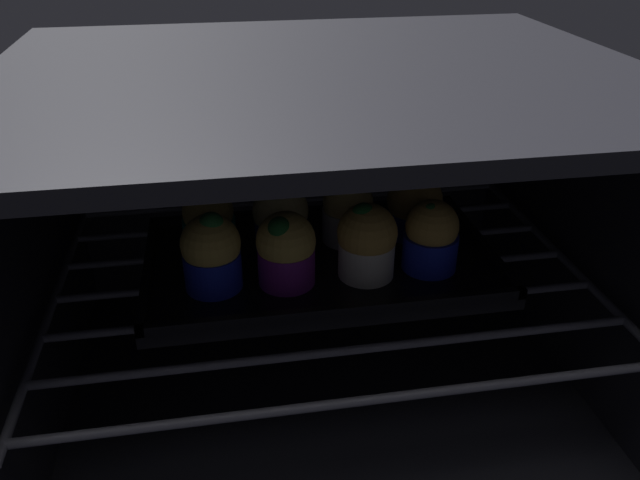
{
  "coord_description": "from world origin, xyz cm",
  "views": [
    {
      "loc": [
        -9.57,
        -33.46,
        49.16
      ],
      "look_at": [
        0.0,
        22.81,
        17.45
      ],
      "focal_mm": 35.31,
      "sensor_mm": 36.0,
      "label": 1
    }
  ],
  "objects_px": {
    "muffin_row1_col1": "(281,217)",
    "muffin_row1_col2": "(348,211)",
    "muffin_row0_col2": "(367,241)",
    "muffin_row1_col0": "(209,222)",
    "muffin_row1_col3": "(414,207)",
    "baking_tray": "(320,263)",
    "muffin_row0_col1": "(286,250)",
    "muffin_row0_col3": "(431,236)",
    "muffin_row0_col0": "(211,253)"
  },
  "relations": [
    {
      "from": "muffin_row1_col1",
      "to": "muffin_row1_col2",
      "type": "relative_size",
      "value": 1.06
    },
    {
      "from": "muffin_row0_col2",
      "to": "muffin_row1_col0",
      "type": "distance_m",
      "value": 0.17
    },
    {
      "from": "muffin_row1_col1",
      "to": "muffin_row1_col3",
      "type": "distance_m",
      "value": 0.15
    },
    {
      "from": "muffin_row1_col2",
      "to": "muffin_row1_col1",
      "type": "bearing_deg",
      "value": -176.5
    },
    {
      "from": "baking_tray",
      "to": "muffin_row0_col2",
      "type": "xyz_separation_m",
      "value": [
        0.04,
        -0.04,
        0.04
      ]
    },
    {
      "from": "muffin_row0_col2",
      "to": "muffin_row1_col1",
      "type": "xyz_separation_m",
      "value": [
        -0.08,
        0.07,
        -0.0
      ]
    },
    {
      "from": "muffin_row0_col1",
      "to": "baking_tray",
      "type": "bearing_deg",
      "value": 44.15
    },
    {
      "from": "muffin_row0_col1",
      "to": "muffin_row0_col3",
      "type": "distance_m",
      "value": 0.15
    },
    {
      "from": "muffin_row0_col3",
      "to": "muffin_row1_col1",
      "type": "height_order",
      "value": "muffin_row1_col1"
    },
    {
      "from": "baking_tray",
      "to": "muffin_row1_col3",
      "type": "bearing_deg",
      "value": 17.83
    },
    {
      "from": "muffin_row0_col2",
      "to": "muffin_row1_col2",
      "type": "relative_size",
      "value": 1.07
    },
    {
      "from": "muffin_row0_col2",
      "to": "baking_tray",
      "type": "bearing_deg",
      "value": 136.6
    },
    {
      "from": "muffin_row0_col2",
      "to": "muffin_row1_col0",
      "type": "height_order",
      "value": "muffin_row0_col2"
    },
    {
      "from": "muffin_row0_col2",
      "to": "muffin_row0_col3",
      "type": "bearing_deg",
      "value": 2.63
    },
    {
      "from": "muffin_row0_col2",
      "to": "muffin_row1_col3",
      "type": "relative_size",
      "value": 1.09
    },
    {
      "from": "baking_tray",
      "to": "muffin_row1_col1",
      "type": "distance_m",
      "value": 0.06
    },
    {
      "from": "muffin_row1_col3",
      "to": "muffin_row1_col1",
      "type": "bearing_deg",
      "value": -178.91
    },
    {
      "from": "baking_tray",
      "to": "muffin_row0_col3",
      "type": "height_order",
      "value": "muffin_row0_col3"
    },
    {
      "from": "muffin_row1_col1",
      "to": "baking_tray",
      "type": "bearing_deg",
      "value": -42.21
    },
    {
      "from": "muffin_row0_col0",
      "to": "muffin_row0_col2",
      "type": "distance_m",
      "value": 0.15
    },
    {
      "from": "muffin_row0_col1",
      "to": "muffin_row1_col1",
      "type": "bearing_deg",
      "value": 87.23
    },
    {
      "from": "muffin_row0_col0",
      "to": "muffin_row1_col1",
      "type": "height_order",
      "value": "muffin_row0_col0"
    },
    {
      "from": "muffin_row1_col0",
      "to": "muffin_row1_col3",
      "type": "distance_m",
      "value": 0.22
    },
    {
      "from": "muffin_row0_col2",
      "to": "muffin_row1_col2",
      "type": "xyz_separation_m",
      "value": [
        -0.0,
        0.08,
        -0.0
      ]
    },
    {
      "from": "muffin_row0_col3",
      "to": "muffin_row1_col1",
      "type": "distance_m",
      "value": 0.16
    },
    {
      "from": "muffin_row0_col3",
      "to": "muffin_row1_col3",
      "type": "bearing_deg",
      "value": 86.43
    },
    {
      "from": "muffin_row1_col2",
      "to": "baking_tray",
      "type": "bearing_deg",
      "value": -134.43
    },
    {
      "from": "muffin_row0_col3",
      "to": "muffin_row1_col3",
      "type": "distance_m",
      "value": 0.07
    },
    {
      "from": "baking_tray",
      "to": "muffin_row1_col3",
      "type": "height_order",
      "value": "muffin_row1_col3"
    },
    {
      "from": "muffin_row1_col0",
      "to": "muffin_row1_col2",
      "type": "distance_m",
      "value": 0.15
    },
    {
      "from": "baking_tray",
      "to": "muffin_row0_col0",
      "type": "height_order",
      "value": "muffin_row0_col0"
    },
    {
      "from": "muffin_row0_col3",
      "to": "muffin_row1_col3",
      "type": "xyz_separation_m",
      "value": [
        0.0,
        0.07,
        -0.0
      ]
    },
    {
      "from": "muffin_row1_col0",
      "to": "muffin_row1_col2",
      "type": "height_order",
      "value": "muffin_row1_col2"
    },
    {
      "from": "muffin_row0_col0",
      "to": "muffin_row1_col0",
      "type": "bearing_deg",
      "value": 91.4
    },
    {
      "from": "muffin_row1_col1",
      "to": "muffin_row0_col2",
      "type": "bearing_deg",
      "value": -42.84
    },
    {
      "from": "muffin_row0_col2",
      "to": "muffin_row1_col3",
      "type": "bearing_deg",
      "value": 45.94
    },
    {
      "from": "muffin_row0_col3",
      "to": "muffin_row1_col1",
      "type": "relative_size",
      "value": 0.94
    },
    {
      "from": "muffin_row0_col1",
      "to": "muffin_row1_col0",
      "type": "xyz_separation_m",
      "value": [
        -0.07,
        0.08,
        -0.0
      ]
    },
    {
      "from": "baking_tray",
      "to": "muffin_row1_col0",
      "type": "relative_size",
      "value": 4.97
    },
    {
      "from": "baking_tray",
      "to": "muffin_row0_col3",
      "type": "xyz_separation_m",
      "value": [
        0.11,
        -0.03,
        0.04
      ]
    },
    {
      "from": "muffin_row0_col0",
      "to": "muffin_row1_col2",
      "type": "bearing_deg",
      "value": 26.05
    },
    {
      "from": "muffin_row0_col0",
      "to": "muffin_row0_col3",
      "type": "xyz_separation_m",
      "value": [
        0.22,
        -0.0,
        -0.0
      ]
    },
    {
      "from": "muffin_row0_col3",
      "to": "muffin_row1_col3",
      "type": "height_order",
      "value": "muffin_row0_col3"
    },
    {
      "from": "muffin_row0_col0",
      "to": "muffin_row1_col1",
      "type": "relative_size",
      "value": 1.02
    },
    {
      "from": "muffin_row0_col0",
      "to": "muffin_row1_col0",
      "type": "distance_m",
      "value": 0.07
    },
    {
      "from": "muffin_row0_col2",
      "to": "muffin_row0_col1",
      "type": "bearing_deg",
      "value": -179.41
    },
    {
      "from": "muffin_row0_col0",
      "to": "muffin_row0_col1",
      "type": "relative_size",
      "value": 1.05
    },
    {
      "from": "muffin_row0_col1",
      "to": "muffin_row1_col2",
      "type": "height_order",
      "value": "muffin_row0_col1"
    },
    {
      "from": "baking_tray",
      "to": "muffin_row1_col1",
      "type": "bearing_deg",
      "value": 137.79
    },
    {
      "from": "muffin_row0_col1",
      "to": "muffin_row1_col0",
      "type": "distance_m",
      "value": 0.11
    }
  ]
}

